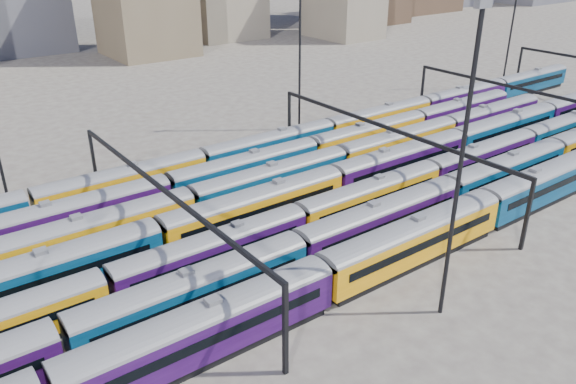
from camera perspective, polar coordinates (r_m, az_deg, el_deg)
ground at (r=67.02m, az=3.44°, el=-1.36°), size 500.00×500.00×0.00m
rake_0 at (r=55.67m, az=12.63°, el=-4.39°), size 113.54×3.32×5.61m
rake_1 at (r=66.71m, az=16.07°, el=0.17°), size 129.78×3.16×5.34m
rake_2 at (r=64.44m, az=8.41°, el=-0.13°), size 142.83×2.98×5.02m
rake_3 at (r=74.32m, az=11.36°, el=3.35°), size 157.31×3.28×5.54m
rake_4 at (r=62.43m, az=-9.84°, el=-0.93°), size 129.49×3.16×5.32m
rake_5 at (r=70.99m, az=-4.33°, el=2.61°), size 106.18×3.11×5.24m
rake_6 at (r=84.72m, az=4.12°, el=6.37°), size 127.08×3.10×5.22m
gantry_1 at (r=54.60m, az=-12.77°, el=-0.48°), size 0.35×40.35×8.03m
gantry_2 at (r=70.79m, az=9.86°, el=5.73°), size 0.35×40.35×8.03m
gantry_3 at (r=94.03m, az=22.94°, el=8.93°), size 0.35×40.35×8.03m
mast_2 at (r=44.28m, az=17.18°, el=3.04°), size 1.40×0.50×25.60m
mast_3 at (r=89.58m, az=1.22°, el=14.87°), size 1.40×0.50×25.60m
mast_5 at (r=123.96m, az=21.90°, el=16.00°), size 1.40×0.50×25.60m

